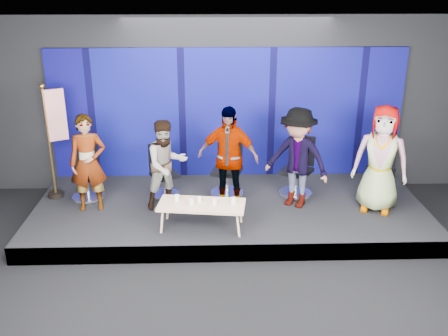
{
  "coord_description": "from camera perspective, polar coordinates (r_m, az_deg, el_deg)",
  "views": [
    {
      "loc": [
        -0.35,
        -5.72,
        4.21
      ],
      "look_at": [
        -0.11,
        2.4,
        1.04
      ],
      "focal_mm": 40.0,
      "sensor_mm": 36.0,
      "label": 1
    }
  ],
  "objects": [
    {
      "name": "mug_e",
      "position": [
        8.08,
        1.1,
        -3.76
      ],
      "size": [
        0.09,
        0.09,
        0.1
      ],
      "primitive_type": "cylinder",
      "color": "silver",
      "rests_on": "coffee_table"
    },
    {
      "name": "chair_d",
      "position": [
        9.47,
        8.4,
        -0.88
      ],
      "size": [
        0.87,
        0.87,
        1.11
      ],
      "rotation": [
        0.0,
        0.0,
        -0.57
      ],
      "color": "silver",
      "rests_on": "riser"
    },
    {
      "name": "riser",
      "position": [
        9.17,
        0.65,
        -4.94
      ],
      "size": [
        7.0,
        3.0,
        0.3
      ],
      "primitive_type": "cube",
      "color": "black",
      "rests_on": "ground"
    },
    {
      "name": "panelist_a",
      "position": [
        8.91,
        -15.26,
        0.54
      ],
      "size": [
        0.68,
        0.5,
        1.72
      ],
      "primitive_type": "imported",
      "rotation": [
        0.0,
        0.0,
        0.15
      ],
      "color": "black",
      "rests_on": "riser"
    },
    {
      "name": "panelist_e",
      "position": [
        8.96,
        17.48,
        0.98
      ],
      "size": [
        1.08,
        0.91,
        1.89
      ],
      "primitive_type": "imported",
      "rotation": [
        0.0,
        0.0,
        -0.39
      ],
      "color": "black",
      "rests_on": "riser"
    },
    {
      "name": "coffee_table",
      "position": [
        8.12,
        -2.57,
        -4.32
      ],
      "size": [
        1.47,
        0.77,
        0.43
      ],
      "rotation": [
        0.0,
        0.0,
        -0.13
      ],
      "color": "tan",
      "rests_on": "riser"
    },
    {
      "name": "panelist_d",
      "position": [
        8.81,
        8.36,
        1.13
      ],
      "size": [
        1.34,
        1.19,
        1.8
      ],
      "primitive_type": "imported",
      "rotation": [
        0.0,
        0.0,
        -0.57
      ],
      "color": "black",
      "rests_on": "riser"
    },
    {
      "name": "backdrop",
      "position": [
        10.02,
        0.35,
        6.23
      ],
      "size": [
        7.0,
        0.08,
        2.6
      ],
      "primitive_type": "cube",
      "color": "#0B075B",
      "rests_on": "riser"
    },
    {
      "name": "ground",
      "position": [
        7.11,
        1.49,
        -14.99
      ],
      "size": [
        10.0,
        10.0,
        0.0
      ],
      "primitive_type": "plane",
      "color": "black",
      "rests_on": "ground"
    },
    {
      "name": "panelist_c",
      "position": [
        8.69,
        0.45,
        1.21
      ],
      "size": [
        1.16,
        0.71,
        1.84
      ],
      "primitive_type": "imported",
      "rotation": [
        0.0,
        0.0,
        -0.26
      ],
      "color": "black",
      "rests_on": "riser"
    },
    {
      "name": "mug_c",
      "position": [
        8.17,
        -2.85,
        -3.57
      ],
      "size": [
        0.07,
        0.07,
        0.08
      ],
      "primitive_type": "cylinder",
      "color": "silver",
      "rests_on": "coffee_table"
    },
    {
      "name": "mug_a",
      "position": [
        8.22,
        -5.42,
        -3.41
      ],
      "size": [
        0.08,
        0.08,
        0.1
      ],
      "primitive_type": "cylinder",
      "color": "silver",
      "rests_on": "coffee_table"
    },
    {
      "name": "flag_stand",
      "position": [
        9.52,
        -18.76,
        3.23
      ],
      "size": [
        0.47,
        0.31,
        2.14
      ],
      "rotation": [
        0.0,
        0.0,
        0.48
      ],
      "color": "black",
      "rests_on": "riser"
    },
    {
      "name": "mug_b",
      "position": [
        8.07,
        -3.77,
        -3.87
      ],
      "size": [
        0.08,
        0.08,
        0.1
      ],
      "primitive_type": "cylinder",
      "color": "silver",
      "rests_on": "coffee_table"
    },
    {
      "name": "mug_d",
      "position": [
        8.06,
        -1.09,
        -3.89
      ],
      "size": [
        0.08,
        0.08,
        0.09
      ],
      "primitive_type": "cylinder",
      "color": "silver",
      "rests_on": "coffee_table"
    },
    {
      "name": "chair_c",
      "position": [
        9.36,
        0.42,
        -0.86
      ],
      "size": [
        0.78,
        0.78,
        1.13
      ],
      "rotation": [
        0.0,
        0.0,
        -0.26
      ],
      "color": "silver",
      "rests_on": "riser"
    },
    {
      "name": "chair_e",
      "position": [
        9.63,
        17.33,
        -1.17
      ],
      "size": [
        0.86,
        0.86,
        1.17
      ],
      "rotation": [
        0.0,
        0.0,
        -0.39
      ],
      "color": "silver",
      "rests_on": "riser"
    },
    {
      "name": "chair_b",
      "position": [
        9.4,
        -6.9,
        -1.25
      ],
      "size": [
        0.75,
        0.75,
        0.99
      ],
      "rotation": [
        0.0,
        0.0,
        0.48
      ],
      "color": "silver",
      "rests_on": "riser"
    },
    {
      "name": "chair_a",
      "position": [
        9.56,
        -15.39,
        -1.33
      ],
      "size": [
        0.68,
        0.68,
        1.06
      ],
      "rotation": [
        0.0,
        0.0,
        0.15
      ],
      "color": "silver",
      "rests_on": "riser"
    },
    {
      "name": "room_walls",
      "position": [
        6.0,
        1.71,
        4.07
      ],
      "size": [
        10.02,
        8.02,
        3.51
      ],
      "color": "black",
      "rests_on": "ground"
    },
    {
      "name": "panelist_b",
      "position": [
        8.77,
        -6.59,
        0.4
      ],
      "size": [
        0.97,
        0.9,
        1.6
      ],
      "primitive_type": "imported",
      "rotation": [
        0.0,
        0.0,
        0.48
      ],
      "color": "black",
      "rests_on": "riser"
    }
  ]
}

